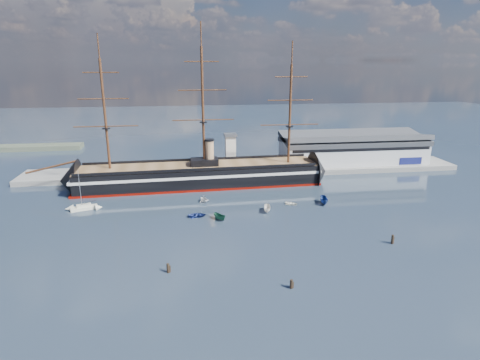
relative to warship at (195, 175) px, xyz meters
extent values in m
plane|color=#263441|center=(11.99, -20.00, -4.04)|extent=(600.00, 600.00, 0.00)
cube|color=slate|center=(21.99, 16.00, -4.04)|extent=(180.00, 18.00, 2.00)
cube|color=#B7BABC|center=(69.99, 20.00, 2.96)|extent=(62.00, 20.00, 10.00)
cube|color=#3F4247|center=(69.99, 20.00, 8.56)|extent=(63.00, 21.00, 2.00)
cube|color=silver|center=(14.99, 13.00, 4.96)|extent=(4.00, 4.00, 14.00)
cube|color=#3F4247|center=(14.99, 13.00, 12.46)|extent=(5.00, 5.00, 1.00)
cube|color=black|center=(1.73, 0.00, -0.04)|extent=(88.58, 19.59, 7.00)
cube|color=silver|center=(1.73, 0.00, 1.16)|extent=(90.59, 19.91, 1.00)
cube|color=#690902|center=(1.73, 0.00, -3.69)|extent=(90.59, 19.87, 0.90)
cone|color=black|center=(-44.77, 0.00, -0.34)|extent=(14.63, 16.24, 15.68)
cone|color=black|center=(48.23, 0.00, -0.34)|extent=(11.63, 16.12, 15.68)
cube|color=brown|center=(1.73, 0.00, 3.56)|extent=(88.53, 18.31, 0.40)
cube|color=black|center=(3.73, 0.00, 4.96)|extent=(10.24, 6.40, 2.50)
cylinder|color=tan|center=(5.73, 0.00, 8.46)|extent=(3.20, 3.20, 9.00)
cylinder|color=#381E0F|center=(-50.27, 0.00, 4.96)|extent=(17.77, 1.43, 4.43)
cylinder|color=#381E0F|center=(-30.27, 0.00, 22.76)|extent=(0.90, 0.90, 38.00)
cylinder|color=#381E0F|center=(3.73, 0.00, 24.76)|extent=(0.90, 0.90, 42.00)
cylinder|color=#381E0F|center=(35.73, 0.00, 21.76)|extent=(0.90, 0.90, 36.00)
cube|color=beige|center=(-35.36, -20.91, -3.50)|extent=(8.38, 4.76, 1.07)
cube|color=beige|center=(-35.36, -20.91, -2.64)|extent=(4.61, 2.97, 0.86)
cylinder|color=#B2B2B7|center=(-35.89, -20.91, 2.93)|extent=(0.17, 0.17, 11.79)
imported|color=#266247|center=(6.27, -35.19, -4.04)|extent=(6.02, 5.01, 2.33)
imported|color=navy|center=(-0.24, -31.76, -4.04)|extent=(1.48, 3.43, 1.58)
imported|color=silver|center=(21.45, -30.65, -4.04)|extent=(6.55, 3.51, 2.49)
imported|color=silver|center=(2.42, -18.77, -4.04)|extent=(7.13, 5.82, 2.42)
imported|color=white|center=(30.50, -25.25, -4.04)|extent=(2.30, 2.72, 1.20)
imported|color=navy|center=(41.32, -26.11, -4.04)|extent=(7.50, 3.80, 2.87)
cylinder|color=black|center=(-7.73, -64.07, -4.04)|extent=(0.64, 0.64, 2.89)
cylinder|color=black|center=(17.67, -74.02, -4.04)|extent=(0.64, 0.64, 2.68)
cylinder|color=black|center=(48.70, -57.08, -4.04)|extent=(0.64, 0.64, 3.15)
camera|label=1|loc=(-2.68, -144.74, 41.08)|focal=30.00mm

